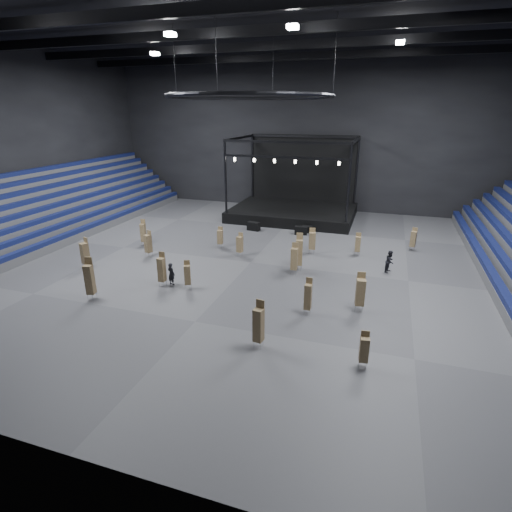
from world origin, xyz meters
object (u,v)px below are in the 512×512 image
(flight_case_right, at_px, (307,229))
(chair_stack_16, at_px, (358,244))
(chair_stack_13, at_px, (299,252))
(chair_stack_4, at_px, (364,349))
(chair_stack_8, at_px, (90,279))
(chair_stack_10, at_px, (220,237))
(chair_stack_0, at_px, (413,239))
(chair_stack_6, at_px, (162,269))
(chair_stack_2, at_px, (308,296))
(chair_stack_5, at_px, (259,324))
(chair_stack_9, at_px, (187,274))
(chair_stack_1, at_px, (360,291))
(flight_case_mid, at_px, (301,230))
(chair_stack_14, at_px, (312,240))
(chair_stack_15, at_px, (85,253))
(man_center, at_px, (171,274))
(chair_stack_3, at_px, (148,243))
(chair_stack_11, at_px, (143,232))
(chair_stack_7, at_px, (240,244))
(stage, at_px, (295,204))
(flight_case_left, at_px, (254,226))
(chair_stack_12, at_px, (294,258))
(crew_member, at_px, (390,261))

(flight_case_right, distance_m, chair_stack_16, 7.81)
(chair_stack_13, bearing_deg, chair_stack_4, -75.04)
(chair_stack_8, relative_size, chair_stack_10, 1.50)
(flight_case_right, distance_m, chair_stack_0, 10.54)
(chair_stack_6, bearing_deg, chair_stack_10, 85.58)
(chair_stack_2, xyz_separation_m, chair_stack_5, (-1.77, -4.52, 0.18))
(chair_stack_8, xyz_separation_m, chair_stack_10, (4.07, 12.63, -0.44))
(chair_stack_5, distance_m, chair_stack_9, 9.04)
(chair_stack_1, height_order, chair_stack_9, chair_stack_1)
(flight_case_mid, relative_size, chair_stack_10, 0.64)
(flight_case_right, relative_size, chair_stack_2, 0.44)
(chair_stack_4, relative_size, chair_stack_14, 0.85)
(chair_stack_15, bearing_deg, chair_stack_13, 38.74)
(chair_stack_8, bearing_deg, chair_stack_9, 18.62)
(chair_stack_1, height_order, man_center, chair_stack_1)
(chair_stack_3, xyz_separation_m, chair_stack_5, (13.39, -10.49, 0.17))
(chair_stack_10, bearing_deg, chair_stack_1, -41.12)
(man_center, bearing_deg, chair_stack_10, -73.46)
(flight_case_right, height_order, chair_stack_11, chair_stack_11)
(flight_case_mid, relative_size, chair_stack_7, 0.60)
(chair_stack_11, height_order, chair_stack_13, chair_stack_13)
(chair_stack_7, bearing_deg, flight_case_right, 76.63)
(chair_stack_6, height_order, chair_stack_9, chair_stack_6)
(flight_case_mid, distance_m, chair_stack_13, 9.78)
(flight_case_mid, relative_size, chair_stack_11, 0.50)
(flight_case_right, bearing_deg, chair_stack_10, -132.89)
(flight_case_mid, relative_size, chair_stack_16, 0.62)
(chair_stack_16, bearing_deg, chair_stack_8, -142.55)
(stage, distance_m, man_center, 22.68)
(chair_stack_6, relative_size, chair_stack_8, 0.87)
(flight_case_left, distance_m, chair_stack_6, 15.67)
(chair_stack_2, relative_size, chair_stack_6, 0.94)
(chair_stack_2, height_order, chair_stack_7, chair_stack_2)
(chair_stack_8, bearing_deg, chair_stack_11, 90.84)
(chair_stack_14, xyz_separation_m, chair_stack_16, (3.88, 0.81, -0.16))
(flight_case_mid, relative_size, chair_stack_5, 0.46)
(flight_case_mid, bearing_deg, chair_stack_3, -136.59)
(stage, xyz_separation_m, chair_stack_13, (4.16, -16.59, 0.08))
(chair_stack_7, bearing_deg, man_center, -97.91)
(flight_case_mid, height_order, chair_stack_2, chair_stack_2)
(chair_stack_12, relative_size, crew_member, 1.45)
(chair_stack_4, height_order, chair_stack_7, chair_stack_7)
(flight_case_right, distance_m, chair_stack_9, 17.22)
(chair_stack_3, bearing_deg, chair_stack_11, 151.20)
(chair_stack_9, bearing_deg, chair_stack_6, 160.45)
(chair_stack_3, distance_m, chair_stack_15, 5.14)
(chair_stack_11, xyz_separation_m, chair_stack_16, (19.39, 3.39, -0.19))
(flight_case_mid, bearing_deg, chair_stack_2, -76.59)
(chair_stack_11, bearing_deg, chair_stack_10, -0.01)
(chair_stack_10, bearing_deg, chair_stack_8, -115.50)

